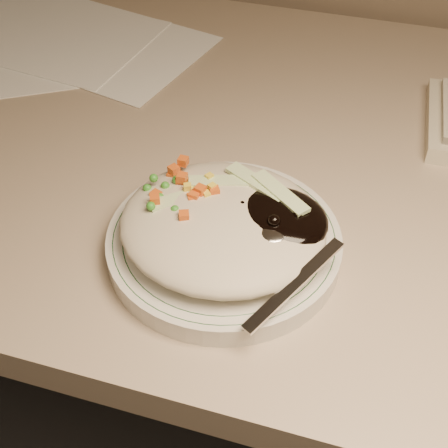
# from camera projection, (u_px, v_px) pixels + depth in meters

# --- Properties ---
(desk) EXTENTS (1.40, 0.70, 0.74)m
(desk) POSITION_uv_depth(u_px,v_px,m) (294.00, 264.00, 0.86)
(desk) COLOR gray
(desk) RESTS_ON ground
(plate) EXTENTS (0.22, 0.22, 0.02)m
(plate) POSITION_uv_depth(u_px,v_px,m) (224.00, 243.00, 0.60)
(plate) COLOR silver
(plate) RESTS_ON desk
(plate_rim) EXTENTS (0.21, 0.21, 0.00)m
(plate_rim) POSITION_uv_depth(u_px,v_px,m) (224.00, 236.00, 0.59)
(plate_rim) COLOR #144723
(plate_rim) RESTS_ON plate
(meal) EXTENTS (0.21, 0.19, 0.05)m
(meal) POSITION_uv_depth(u_px,v_px,m) (228.00, 221.00, 0.57)
(meal) COLOR beige
(meal) RESTS_ON plate
(papers) EXTENTS (0.47, 0.39, 0.00)m
(papers) POSITION_uv_depth(u_px,v_px,m) (47.00, 45.00, 0.89)
(papers) COLOR white
(papers) RESTS_ON desk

